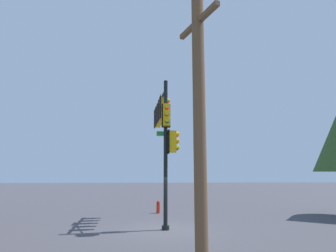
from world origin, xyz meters
name	(u,v)px	position (x,y,z in m)	size (l,w,h in m)	color
ground_plane	(165,230)	(0.00, 0.00, 0.00)	(120.00, 120.00, 0.00)	#444349
signal_pole_assembly	(163,123)	(1.50, 0.05, 5.49)	(5.41, 1.26, 7.45)	black
utility_pole	(200,133)	(-7.68, -0.43, 3.65)	(1.73, 0.74, 7.07)	brown
fire_hydrant	(158,207)	(5.59, 0.23, 0.41)	(0.33, 0.24, 0.83)	red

